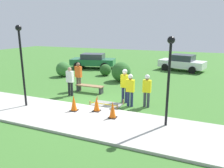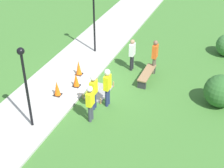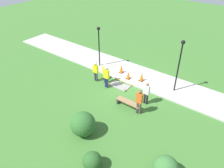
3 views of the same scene
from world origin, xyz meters
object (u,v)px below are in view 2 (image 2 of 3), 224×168
lamppost_far (94,7)px  worker_supervisor (107,84)px  bystander_in_gray_shirt (132,53)px  worker_assistant (94,89)px  worker_trainee (90,101)px  traffic_cone_far_patch (76,80)px  lamppost_near (25,76)px  traffic_cone_near_patch (79,68)px  bystander_in_orange_shirt (155,55)px  park_bench (147,74)px  traffic_cone_sidewalk_edge (57,88)px

lamppost_far → worker_supervisor: bearing=31.1°
bystander_in_gray_shirt → lamppost_far: 3.19m
worker_assistant → worker_trainee: (0.79, 0.22, 0.00)m
traffic_cone_far_patch → lamppost_near: size_ratio=0.19×
traffic_cone_near_patch → bystander_in_orange_shirt: (-1.76, 3.34, 0.55)m
bystander_in_gray_shirt → worker_supervisor: bearing=1.1°
bystander_in_gray_shirt → lamppost_near: size_ratio=0.49×
park_bench → traffic_cone_near_patch: bearing=-74.0°
traffic_cone_sidewalk_edge → worker_supervisor: worker_supervisor is taller
lamppost_far → worker_trainee: bearing=23.2°
traffic_cone_near_patch → park_bench: size_ratio=0.43×
worker_assistant → bystander_in_orange_shirt: (-3.90, 1.52, 0.04)m
worker_assistant → bystander_in_orange_shirt: 4.18m
lamppost_far → traffic_cone_far_patch: bearing=10.9°
worker_assistant → bystander_in_gray_shirt: bystander_in_gray_shirt is taller
park_bench → bystander_in_orange_shirt: size_ratio=0.98×
traffic_cone_far_patch → lamppost_far: 4.27m
bystander_in_gray_shirt → lamppost_far: bearing=-110.9°
worker_supervisor → bystander_in_orange_shirt: 3.61m
worker_supervisor → bystander_in_orange_shirt: size_ratio=1.01×
traffic_cone_far_patch → bystander_in_gray_shirt: bystander_in_gray_shirt is taller
worker_trainee → bystander_in_gray_shirt: (-4.56, 0.15, -0.03)m
traffic_cone_far_patch → lamppost_far: bearing=-169.1°
worker_supervisor → worker_assistant: (0.45, -0.44, -0.11)m
bystander_in_orange_shirt → lamppost_near: lamppost_near is taller
lamppost_near → worker_trainee: bearing=122.9°
park_bench → worker_assistant: size_ratio=1.05×
park_bench → bystander_in_orange_shirt: bearing=172.8°
traffic_cone_far_patch → bystander_in_gray_shirt: (-2.62, 1.83, 0.52)m
traffic_cone_near_patch → worker_supervisor: size_ratio=0.42×
worker_supervisor → lamppost_near: lamppost_near is taller
traffic_cone_near_patch → traffic_cone_sidewalk_edge: (1.98, -0.07, -0.01)m
worker_supervisor → bystander_in_gray_shirt: bearing=-178.9°
worker_supervisor → worker_trainee: worker_supervisor is taller
traffic_cone_far_patch → bystander_in_gray_shirt: 3.24m
traffic_cone_far_patch → worker_assistant: 1.93m
worker_supervisor → lamppost_near: bearing=-41.2°
traffic_cone_near_patch → traffic_cone_far_patch: traffic_cone_near_patch is taller
park_bench → lamppost_near: 6.40m
worker_assistant → traffic_cone_near_patch: bearing=-139.5°
bystander_in_gray_shirt → worker_trainee: bearing=-1.9°
lamppost_near → lamppost_far: bearing=-176.9°
park_bench → lamppost_far: size_ratio=0.45×
traffic_cone_sidewalk_edge → park_bench: bearing=131.3°
worker_supervisor → worker_assistant: bearing=-44.4°
lamppost_far → bystander_in_orange_shirt: bearing=77.2°
traffic_cone_sidewalk_edge → park_bench: traffic_cone_sidewalk_edge is taller
traffic_cone_far_patch → traffic_cone_near_patch: bearing=-159.6°
bystander_in_gray_shirt → lamppost_far: size_ratio=0.43×
worker_assistant → traffic_cone_sidewalk_edge: bearing=-94.6°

